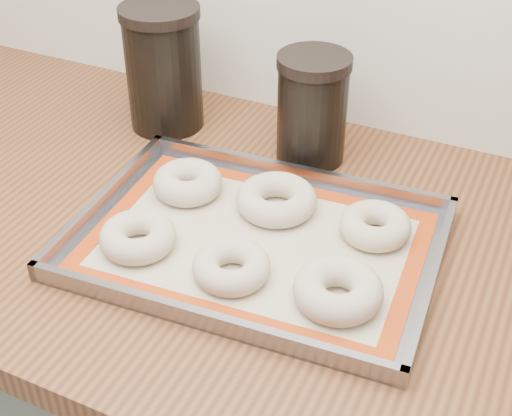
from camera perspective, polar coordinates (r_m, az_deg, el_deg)
The scene contains 11 objects.
countertop at distance 0.92m, azimuth 10.69°, elevation -5.55°, with size 3.06×0.68×0.04m, color brown.
baking_tray at distance 0.92m, azimuth 0.00°, elevation -2.68°, with size 0.48×0.36×0.03m.
baking_mat at distance 0.92m, azimuth 0.00°, elevation -2.78°, with size 0.44×0.32×0.00m.
bagel_front_left at distance 0.91m, azimuth -9.43°, elevation -2.28°, with size 0.10×0.10×0.03m, color #C3B297.
bagel_front_mid at distance 0.86m, azimuth -1.97°, elevation -4.70°, with size 0.09×0.09×0.03m, color #C3B297.
bagel_front_right at distance 0.83m, azimuth 6.58°, elevation -6.55°, with size 0.11×0.11×0.04m, color #C3B297.
bagel_back_left at distance 1.00m, azimuth -5.49°, elevation 2.07°, with size 0.10×0.10×0.04m, color #C3B297.
bagel_back_mid at distance 0.97m, azimuth 1.64°, elevation 0.69°, with size 0.11×0.11×0.04m, color #C3B297.
bagel_back_right at distance 0.93m, azimuth 9.50°, elevation -1.40°, with size 0.09×0.09×0.03m, color #C3B297.
canister_left at distance 1.15m, azimuth -7.41°, elevation 11.07°, with size 0.12×0.12×0.20m.
canister_mid at distance 1.06m, azimuth 4.52°, elevation 7.94°, with size 0.11×0.11×0.17m.
Camera 1 is at (0.14, 0.99, 1.48)m, focal length 50.00 mm.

